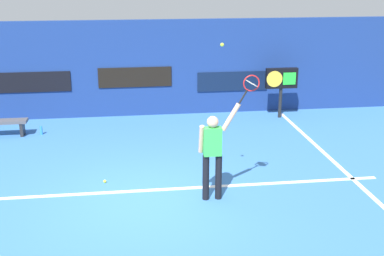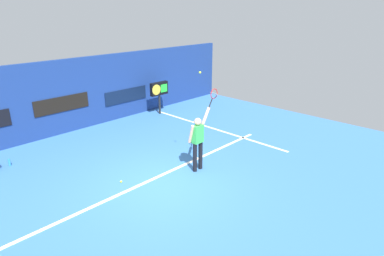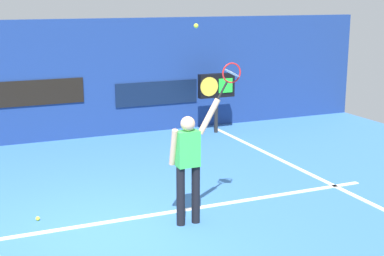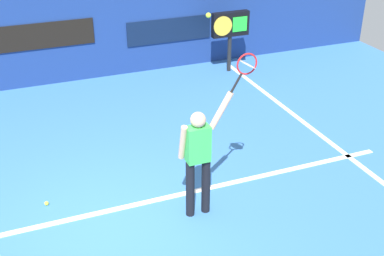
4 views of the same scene
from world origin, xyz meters
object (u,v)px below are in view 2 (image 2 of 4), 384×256
water_bottle (9,162)px  tennis_racket (214,95)px  spare_ball (121,182)px  tennis_ball (200,72)px  scoreboard_clock (159,90)px  tennis_player (198,140)px

water_bottle → tennis_racket: bearing=-44.1°
tennis_racket → spare_ball: (-2.81, 1.04, -2.23)m
tennis_ball → water_bottle: (-4.11, 4.41, -2.88)m
tennis_ball → scoreboard_clock: size_ratio=0.04×
tennis_ball → water_bottle: tennis_ball is taller
scoreboard_clock → water_bottle: size_ratio=6.32×
tennis_racket → tennis_ball: (-0.53, 0.08, 0.73)m
tennis_ball → tennis_player: bearing=-153.9°
spare_ball → water_bottle: bearing=117.9°
tennis_player → scoreboard_clock: bearing=60.3°
tennis_player → tennis_racket: size_ratio=3.18×
tennis_player → spare_ball: tennis_player is taller
tennis_player → tennis_ball: size_ratio=28.44×
scoreboard_clock → water_bottle: scoreboard_clock is taller
scoreboard_clock → water_bottle: (-6.93, -0.73, -1.04)m
tennis_racket → water_bottle: 6.80m
tennis_player → water_bottle: (-3.95, 4.49, -0.89)m
tennis_ball → tennis_racket: bearing=-8.7°
tennis_ball → water_bottle: 6.68m
tennis_player → tennis_ball: 2.00m
tennis_player → tennis_ball: bearing=26.1°
tennis_ball → water_bottle: bearing=133.0°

